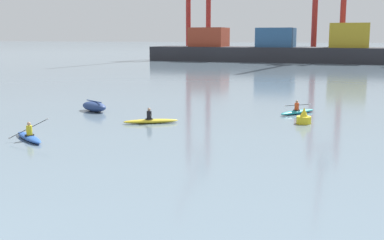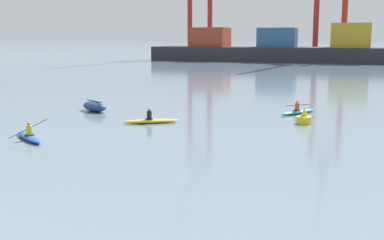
% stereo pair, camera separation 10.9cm
% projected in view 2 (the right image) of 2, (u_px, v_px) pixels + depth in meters
% --- Properties ---
extents(container_barge, '(52.97, 10.01, 7.78)m').
position_uv_depth(container_barge, '(278.00, 49.00, 102.26)').
color(container_barge, '#28282D').
rests_on(container_barge, ground).
extents(capsized_dinghy, '(2.81, 2.22, 0.76)m').
position_uv_depth(capsized_dinghy, '(95.00, 106.00, 35.08)').
color(capsized_dinghy, navy).
rests_on(capsized_dinghy, ground).
extents(channel_buoy, '(0.90, 0.90, 1.00)m').
position_uv_depth(channel_buoy, '(304.00, 118.00, 30.12)').
color(channel_buoy, yellow).
rests_on(channel_buoy, ground).
extents(kayak_yellow, '(3.24, 2.24, 0.95)m').
position_uv_depth(kayak_yellow, '(151.00, 120.00, 30.30)').
color(kayak_yellow, yellow).
rests_on(kayak_yellow, ground).
extents(kayak_blue, '(3.12, 2.46, 1.08)m').
position_uv_depth(kayak_blue, '(29.00, 136.00, 25.49)').
color(kayak_blue, '#2856B2').
rests_on(kayak_blue, ground).
extents(kayak_teal, '(2.31, 3.20, 0.95)m').
position_uv_depth(kayak_teal, '(298.00, 111.00, 33.94)').
color(kayak_teal, teal).
rests_on(kayak_teal, ground).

